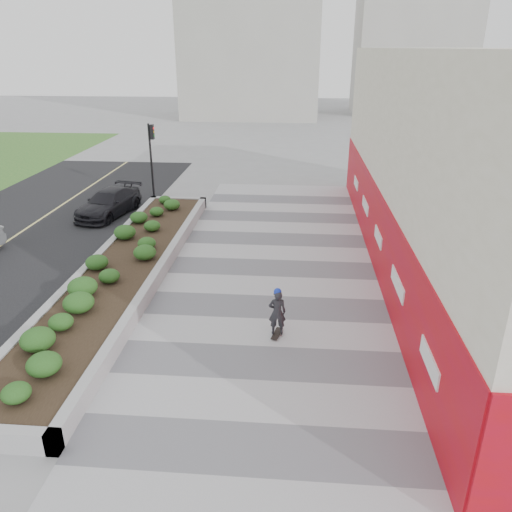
# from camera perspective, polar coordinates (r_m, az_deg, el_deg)

# --- Properties ---
(ground) EXTENTS (160.00, 160.00, 0.00)m
(ground) POSITION_cam_1_polar(r_m,az_deg,el_deg) (12.62, -0.10, -16.73)
(ground) COLOR gray
(ground) RESTS_ON ground
(walkway) EXTENTS (8.00, 36.00, 0.01)m
(walkway) POSITION_cam_1_polar(r_m,az_deg,el_deg) (15.05, 0.86, -9.46)
(walkway) COLOR #A8A8AD
(walkway) RESTS_ON ground
(building) EXTENTS (6.04, 24.08, 8.00)m
(building) POSITION_cam_1_polar(r_m,az_deg,el_deg) (20.08, 22.76, 9.38)
(building) COLOR beige
(building) RESTS_ON ground
(planter) EXTENTS (3.00, 18.00, 0.90)m
(planter) POSITION_cam_1_polar(r_m,az_deg,el_deg) (19.41, -14.72, -1.10)
(planter) COLOR #9E9EA0
(planter) RESTS_ON ground
(traffic_signal_near) EXTENTS (0.33, 0.28, 4.20)m
(traffic_signal_near) POSITION_cam_1_polar(r_m,az_deg,el_deg) (28.85, -11.84, 11.77)
(traffic_signal_near) COLOR black
(traffic_signal_near) RESTS_ON ground
(distant_bldg_north_l) EXTENTS (16.00, 12.00, 20.00)m
(distant_bldg_north_l) POSITION_cam_1_polar(r_m,az_deg,el_deg) (65.00, -0.50, 24.50)
(distant_bldg_north_l) COLOR #ADAAA3
(distant_bldg_north_l) RESTS_ON ground
(distant_bldg_north_r) EXTENTS (14.00, 10.00, 24.00)m
(distant_bldg_north_r) POSITION_cam_1_polar(r_m,az_deg,el_deg) (71.24, 17.88, 24.99)
(distant_bldg_north_r) COLOR #ADAAA3
(distant_bldg_north_r) RESTS_ON ground
(manhole_cover) EXTENTS (0.44, 0.44, 0.01)m
(manhole_cover) POSITION_cam_1_polar(r_m,az_deg,el_deg) (15.03, 2.79, -9.54)
(manhole_cover) COLOR #595654
(manhole_cover) RESTS_ON ground
(skateboarder) EXTENTS (0.56, 0.75, 1.58)m
(skateboarder) POSITION_cam_1_polar(r_m,az_deg,el_deg) (14.83, 2.44, -6.41)
(skateboarder) COLOR beige
(skateboarder) RESTS_ON ground
(car_dark) EXTENTS (2.71, 4.74, 1.29)m
(car_dark) POSITION_cam_1_polar(r_m,az_deg,el_deg) (26.81, -16.48, 5.84)
(car_dark) COLOR black
(car_dark) RESTS_ON ground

